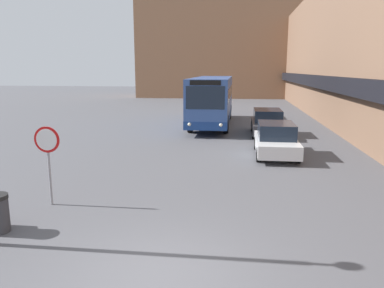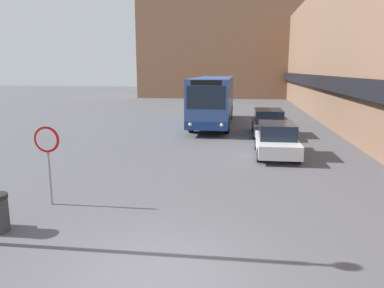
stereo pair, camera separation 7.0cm
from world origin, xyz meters
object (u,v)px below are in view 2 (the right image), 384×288
Objects in this scene: city_bus at (213,99)px; parked_car_front at (277,140)px; stop_sign at (47,148)px; parked_car_middle at (268,122)px.

parked_car_front is at bearing -68.82° from city_bus.
city_bus is at bearing 78.19° from stop_sign.
city_bus is 17.20m from stop_sign.
stop_sign is (-3.52, -16.83, -0.14)m from city_bus.
parked_car_front is 0.91× the size of parked_car_middle.
stop_sign is at bearing -133.96° from parked_car_front.
city_bus is 2.45× the size of parked_car_middle.
city_bus is 4.84× the size of stop_sign.
stop_sign is at bearing -101.81° from city_bus.
parked_car_middle is 14.93m from stop_sign.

